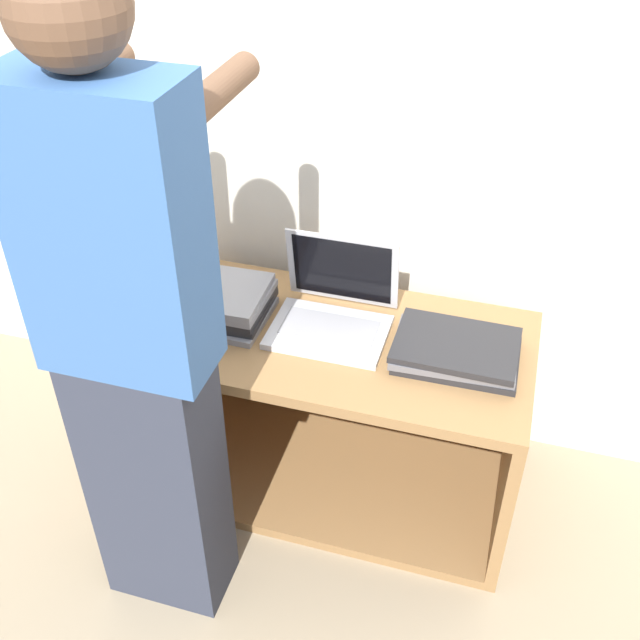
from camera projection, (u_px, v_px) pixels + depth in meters
The scene contains 7 objects.
ground_plane at pixel (301, 545), 2.40m from camera, with size 12.00×12.00×0.00m, color gray.
wall_back at pixel (367, 104), 2.23m from camera, with size 8.00×0.05×2.40m.
cart at pixel (333, 398), 2.50m from camera, with size 1.23×0.61×0.63m.
laptop_open at pixel (333, 311), 2.26m from camera, with size 0.35×0.30×0.27m.
laptop_stack_left at pixel (211, 300), 2.32m from camera, with size 0.36×0.27×0.10m.
laptop_stack_right at pixel (456, 350), 2.15m from camera, with size 0.37×0.27×0.06m.
person at pixel (133, 343), 1.77m from camera, with size 0.40×0.54×1.79m.
Camera 1 is at (0.49, -1.42, 2.01)m, focal length 42.00 mm.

